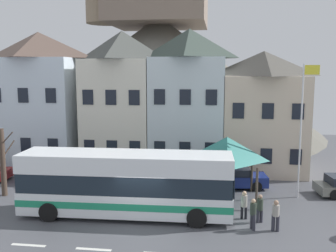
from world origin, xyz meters
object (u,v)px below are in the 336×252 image
at_px(parked_car_01, 231,177).
at_px(pedestrian_03, 276,215).
at_px(parked_car_03, 50,173).
at_px(townhouse_00, 41,99).
at_px(townhouse_01, 123,99).
at_px(townhouse_03, 262,111).
at_px(bus_shelter, 227,149).
at_px(hilltop_castle, 158,72).
at_px(pedestrian_01, 253,213).
at_px(transit_bus, 126,184).
at_px(pedestrian_00, 260,208).
at_px(pedestrian_02, 244,203).
at_px(townhouse_02, 189,99).
at_px(public_bench, 212,180).
at_px(flagpole, 302,123).
at_px(bare_tree_01, 2,161).

xyz_separation_m(parked_car_01, pedestrian_03, (1.93, -6.83, 0.17)).
height_order(parked_car_03, pedestrian_03, pedestrian_03).
distance_m(townhouse_00, townhouse_01, 6.82).
relative_size(townhouse_03, bus_shelter, 2.42).
xyz_separation_m(townhouse_00, hilltop_castle, (7.02, 17.70, 2.15)).
height_order(parked_car_01, pedestrian_01, pedestrian_01).
bearing_deg(transit_bus, pedestrian_00, -1.86).
bearing_deg(pedestrian_01, pedestrian_02, 104.26).
height_order(pedestrian_01, pedestrian_02, pedestrian_01).
bearing_deg(parked_car_03, pedestrian_03, -29.93).
bearing_deg(townhouse_01, townhouse_02, -0.83).
distance_m(townhouse_02, public_bench, 7.79).
bearing_deg(public_bench, pedestrian_00, -66.02).
distance_m(townhouse_00, flagpole, 20.60).
height_order(townhouse_02, pedestrian_00, townhouse_02).
xyz_separation_m(townhouse_01, parked_car_01, (8.71, -5.48, -4.77)).
bearing_deg(pedestrian_02, pedestrian_00, -26.79).
height_order(hilltop_castle, pedestrian_02, hilltop_castle).
distance_m(bus_shelter, flagpole, 4.78).
relative_size(hilltop_castle, pedestrian_03, 25.87).
xyz_separation_m(transit_bus, pedestrian_01, (6.55, -0.98, -0.87)).
bearing_deg(parked_car_03, townhouse_03, 15.54).
bearing_deg(public_bench, pedestrian_02, -71.65).
relative_size(pedestrian_03, flagpole, 0.19).
height_order(pedestrian_00, flagpole, flagpole).
height_order(parked_car_03, bare_tree_01, bare_tree_01).
bearing_deg(townhouse_01, pedestrian_01, -52.17).
bearing_deg(parked_car_03, pedestrian_01, -31.60).
bearing_deg(bare_tree_01, townhouse_01, 59.54).
bearing_deg(townhouse_00, hilltop_castle, 68.36).
distance_m(transit_bus, parked_car_01, 8.23).
bearing_deg(townhouse_02, pedestrian_03, -66.97).
height_order(transit_bus, pedestrian_02, transit_bus).
bearing_deg(pedestrian_00, pedestrian_01, -113.57).
height_order(townhouse_02, pedestrian_03, townhouse_02).
height_order(pedestrian_02, bare_tree_01, bare_tree_01).
distance_m(townhouse_00, parked_car_03, 7.91).
bearing_deg(townhouse_00, flagpole, -18.04).
distance_m(parked_car_01, parked_car_03, 12.39).
distance_m(hilltop_castle, public_bench, 24.93).
xyz_separation_m(townhouse_00, public_bench, (14.27, -5.07, -4.93)).
relative_size(townhouse_03, bare_tree_01, 2.11).
relative_size(pedestrian_00, flagpole, 0.18).
relative_size(pedestrian_01, flagpole, 0.19).
bearing_deg(pedestrian_00, hilltop_castle, 108.95).
relative_size(townhouse_03, pedestrian_00, 6.20).
bearing_deg(townhouse_00, townhouse_02, 2.53).
bearing_deg(parked_car_03, pedestrian_00, -27.45).
height_order(townhouse_03, parked_car_03, townhouse_03).
relative_size(pedestrian_02, flagpole, 0.19).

